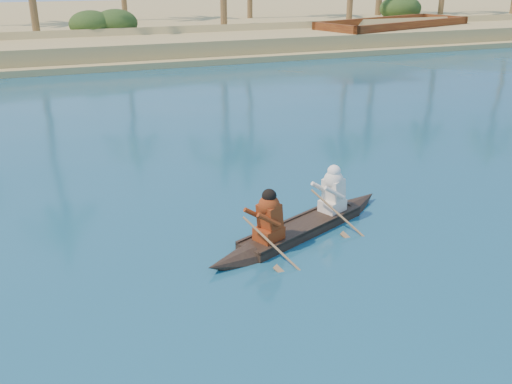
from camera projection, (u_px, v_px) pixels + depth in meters
name	position (u px, v px, depth m)	size (l,w,h in m)	color
canoe	(302.00, 220.00, 12.53)	(5.31, 2.86, 1.51)	#30251A
barge_right	(393.00, 34.00, 43.47)	(13.68, 7.96, 2.16)	brown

